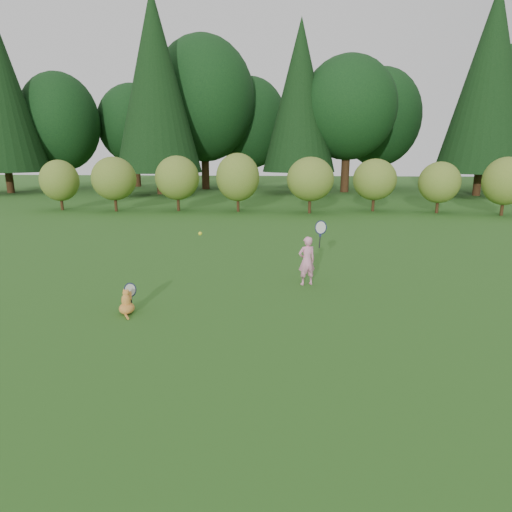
# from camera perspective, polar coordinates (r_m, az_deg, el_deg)

# --- Properties ---
(ground) EXTENTS (100.00, 100.00, 0.00)m
(ground) POSITION_cam_1_polar(r_m,az_deg,el_deg) (7.94, -1.93, -6.22)
(ground) COLOR #225317
(ground) RESTS_ON ground
(shrub_row) EXTENTS (28.00, 3.00, 2.80)m
(shrub_row) POSITION_cam_1_polar(r_m,az_deg,el_deg) (20.49, 2.30, 9.78)
(shrub_row) COLOR #5C7825
(shrub_row) RESTS_ON ground
(woodland_backdrop) EXTENTS (48.00, 10.00, 15.00)m
(woodland_backdrop) POSITION_cam_1_polar(r_m,az_deg,el_deg) (30.83, 3.29, 22.32)
(woodland_backdrop) COLOR black
(woodland_backdrop) RESTS_ON ground
(child) EXTENTS (0.61, 0.41, 1.54)m
(child) POSITION_cam_1_polar(r_m,az_deg,el_deg) (8.93, 6.84, -0.49)
(child) COLOR pink
(child) RESTS_ON ground
(cat) EXTENTS (0.33, 0.62, 0.60)m
(cat) POSITION_cam_1_polar(r_m,az_deg,el_deg) (7.69, -16.89, -5.71)
(cat) COLOR #B56C22
(cat) RESTS_ON ground
(tennis_ball) EXTENTS (0.07, 0.07, 0.07)m
(tennis_ball) POSITION_cam_1_polar(r_m,az_deg,el_deg) (8.68, -7.46, 2.99)
(tennis_ball) COLOR yellow
(tennis_ball) RESTS_ON ground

